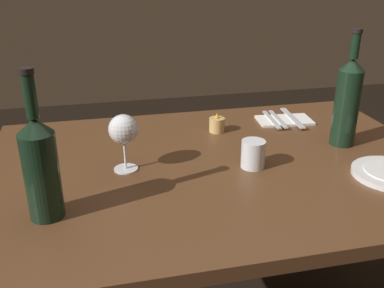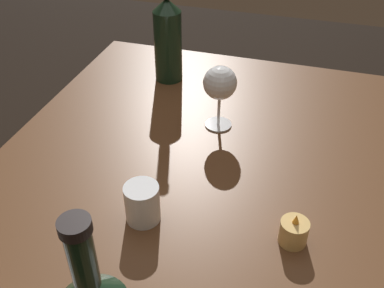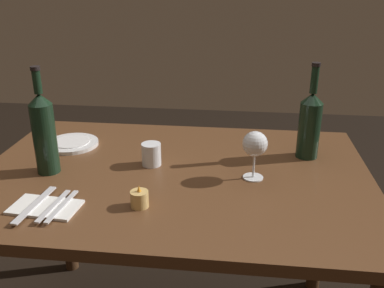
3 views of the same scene
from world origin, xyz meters
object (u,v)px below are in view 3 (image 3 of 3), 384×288
object	(u,v)px
wine_bottle_second	(44,132)
water_tumbler	(151,155)
folded_napkin	(45,207)
votive_candle	(140,199)
table_knife	(35,204)
wine_bottle	(310,123)
fork_inner	(53,206)
wine_glass_left	(255,145)
fork_outer	(62,206)
dinner_plate	(72,143)

from	to	relation	value
wine_bottle_second	water_tumbler	size ratio (longest dim) A/B	4.54
folded_napkin	votive_candle	bearing A→B (deg)	-170.95
votive_candle	table_knife	size ratio (longest dim) A/B	0.32
wine_bottle	fork_inner	distance (m)	0.89
wine_glass_left	folded_napkin	size ratio (longest dim) A/B	0.80
fork_outer	table_knife	xyz separation A→B (m)	(0.08, 0.00, 0.00)
folded_napkin	water_tumbler	bearing A→B (deg)	-126.62
dinner_plate	folded_napkin	size ratio (longest dim) A/B	1.01
votive_candle	dinner_plate	xyz separation A→B (m)	(0.36, -0.42, -0.02)
table_knife	fork_outer	bearing A→B (deg)	180.00
wine_glass_left	wine_bottle	bearing A→B (deg)	-134.58
dinner_plate	folded_napkin	xyz separation A→B (m)	(-0.10, 0.46, -0.00)
wine_bottle	votive_candle	distance (m)	0.67
water_tumbler	fork_inner	xyz separation A→B (m)	(0.21, 0.32, -0.02)
water_tumbler	wine_bottle	bearing A→B (deg)	-165.98
water_tumbler	folded_napkin	size ratio (longest dim) A/B	0.39
fork_inner	dinner_plate	bearing A→B (deg)	-74.68
table_knife	folded_napkin	bearing A→B (deg)	180.00
wine_bottle	fork_inner	bearing A→B (deg)	31.21
water_tumbler	fork_outer	size ratio (longest dim) A/B	0.43
dinner_plate	wine_glass_left	bearing A→B (deg)	163.97
water_tumbler	wine_glass_left	bearing A→B (deg)	169.99
wine_glass_left	votive_candle	world-z (taller)	wine_glass_left
folded_napkin	dinner_plate	bearing A→B (deg)	-77.62
fork_outer	table_knife	size ratio (longest dim) A/B	0.86
water_tumbler	dinner_plate	size ratio (longest dim) A/B	0.39
fork_inner	folded_napkin	bearing A→B (deg)	0.00
fork_outer	table_knife	distance (m)	0.08
fork_outer	wine_bottle_second	bearing A→B (deg)	-58.74
fork_inner	table_knife	size ratio (longest dim) A/B	0.86
wine_bottle_second	folded_napkin	size ratio (longest dim) A/B	1.78
water_tumbler	votive_candle	world-z (taller)	water_tumbler
wine_glass_left	table_knife	xyz separation A→B (m)	(0.62, 0.26, -0.11)
wine_glass_left	votive_candle	xyz separation A→B (m)	(0.32, 0.22, -0.09)
wine_bottle	votive_candle	world-z (taller)	wine_bottle
wine_glass_left	water_tumbler	distance (m)	0.36
wine_bottle	dinner_plate	distance (m)	0.89
wine_bottle	dinner_plate	size ratio (longest dim) A/B	1.69
wine_bottle_second	fork_outer	distance (m)	0.30
water_tumbler	dinner_plate	world-z (taller)	water_tumbler
wine_glass_left	dinner_plate	size ratio (longest dim) A/B	0.79
water_tumbler	votive_candle	distance (m)	0.28
wine_bottle	votive_candle	xyz separation A→B (m)	(0.52, 0.42, -0.10)
dinner_plate	table_knife	xyz separation A→B (m)	(-0.07, 0.46, 0.00)
wine_glass_left	dinner_plate	world-z (taller)	wine_glass_left
dinner_plate	table_knife	distance (m)	0.46
wine_glass_left	fork_outer	distance (m)	0.61
wine_bottle_second	votive_candle	distance (m)	0.42
wine_glass_left	fork_inner	xyz separation A→B (m)	(0.56, 0.26, -0.11)
fork_outer	fork_inner	bearing A→B (deg)	0.00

